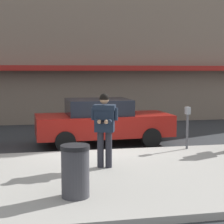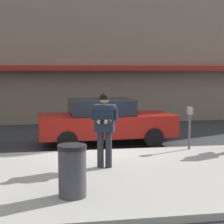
{
  "view_description": "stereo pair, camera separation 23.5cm",
  "coord_description": "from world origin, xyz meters",
  "px_view_note": "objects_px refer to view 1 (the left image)",
  "views": [
    {
      "loc": [
        -1.7,
        -11.03,
        2.48
      ],
      "look_at": [
        0.05,
        -2.23,
        1.49
      ],
      "focal_mm": 60.0,
      "sensor_mm": 36.0,
      "label": 1
    },
    {
      "loc": [
        -1.47,
        -11.07,
        2.48
      ],
      "look_at": [
        0.05,
        -2.23,
        1.49
      ],
      "focal_mm": 60.0,
      "sensor_mm": 36.0,
      "label": 2
    }
  ],
  "objects_px": {
    "parked_sedan_mid": "(102,121)",
    "parking_meter": "(187,122)",
    "trash_bin": "(75,171)",
    "man_texting_on_phone": "(104,122)"
  },
  "relations": [
    {
      "from": "parked_sedan_mid",
      "to": "parking_meter",
      "type": "relative_size",
      "value": 3.6
    },
    {
      "from": "trash_bin",
      "to": "parked_sedan_mid",
      "type": "bearing_deg",
      "value": 75.15
    },
    {
      "from": "parked_sedan_mid",
      "to": "man_texting_on_phone",
      "type": "height_order",
      "value": "man_texting_on_phone"
    },
    {
      "from": "parked_sedan_mid",
      "to": "parking_meter",
      "type": "bearing_deg",
      "value": -39.29
    },
    {
      "from": "man_texting_on_phone",
      "to": "parking_meter",
      "type": "height_order",
      "value": "man_texting_on_phone"
    },
    {
      "from": "parking_meter",
      "to": "trash_bin",
      "type": "distance_m",
      "value": 5.24
    },
    {
      "from": "man_texting_on_phone",
      "to": "trash_bin",
      "type": "height_order",
      "value": "man_texting_on_phone"
    },
    {
      "from": "parking_meter",
      "to": "trash_bin",
      "type": "relative_size",
      "value": 1.3
    },
    {
      "from": "parked_sedan_mid",
      "to": "man_texting_on_phone",
      "type": "xyz_separation_m",
      "value": [
        -0.56,
        -3.51,
        0.46
      ]
    },
    {
      "from": "parking_meter",
      "to": "trash_bin",
      "type": "xyz_separation_m",
      "value": [
        -3.73,
        -3.66,
        -0.34
      ]
    }
  ]
}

